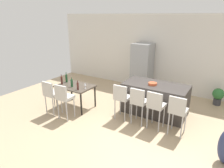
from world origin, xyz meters
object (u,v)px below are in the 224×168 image
object	(u,v)px
bar_chair_right	(156,104)
dining_chair_far	(64,96)
bar_chair_far	(178,110)
wine_bottle_near	(62,80)
kitchen_island	(155,99)
potted_plant	(218,95)
bar_chair_left	(122,97)
fruit_bowl	(153,84)
dining_chair_near	(51,93)
wine_bottle_right	(72,83)
wine_glass_left	(85,84)
wine_bottle_end	(66,78)
bar_chair_middle	(139,100)
dining_table	(75,88)
refrigerator	(142,67)
wine_bottle_inner	(78,86)

from	to	relation	value
bar_chair_right	dining_chair_far	size ratio (longest dim) A/B	1.00
bar_chair_far	wine_bottle_near	size ratio (longest dim) A/B	3.22
bar_chair_far	dining_chair_far	xyz separation A→B (m)	(-2.92, -0.84, 0.00)
kitchen_island	potted_plant	size ratio (longest dim) A/B	3.28
bar_chair_left	fruit_bowl	world-z (taller)	bar_chair_left
dining_chair_near	wine_bottle_right	xyz separation A→B (m)	(0.24, 0.64, 0.16)
wine_bottle_right	wine_glass_left	world-z (taller)	wine_bottle_right
wine_bottle_end	bar_chair_left	bearing A→B (deg)	-1.27
bar_chair_middle	wine_bottle_right	xyz separation A→B (m)	(-2.17, -0.21, 0.16)
kitchen_island	dining_chair_near	distance (m)	3.08
bar_chair_right	wine_bottle_end	distance (m)	3.11
bar_chair_middle	potted_plant	xyz separation A→B (m)	(1.72, 2.53, -0.37)
fruit_bowl	wine_bottle_right	bearing A→B (deg)	-156.55
bar_chair_far	wine_bottle_right	distance (m)	3.21
bar_chair_far	wine_bottle_near	xyz separation A→B (m)	(-3.64, -0.19, 0.17)
dining_chair_far	wine_bottle_end	size ratio (longest dim) A/B	3.08
kitchen_island	wine_bottle_near	world-z (taller)	wine_bottle_near
bar_chair_far	wine_bottle_end	distance (m)	3.67
bar_chair_right	fruit_bowl	xyz separation A→B (m)	(-0.40, 0.77, 0.26)
dining_table	bar_chair_left	bearing A→B (deg)	2.60
bar_chair_far	wine_glass_left	world-z (taller)	bar_chair_far
dining_table	wine_bottle_right	bearing A→B (deg)	-96.65
dining_table	wine_glass_left	world-z (taller)	wine_glass_left
dining_table	refrigerator	distance (m)	2.86
bar_chair_right	wine_bottle_near	xyz separation A→B (m)	(-3.08, -0.19, 0.17)
wine_bottle_end	fruit_bowl	size ratio (longest dim) A/B	1.38
bar_chair_middle	fruit_bowl	distance (m)	0.81
dining_table	wine_bottle_near	xyz separation A→B (m)	(-0.46, -0.12, 0.21)
fruit_bowl	bar_chair_middle	bearing A→B (deg)	-95.55
dining_chair_near	wine_glass_left	bearing A→B (deg)	47.34
bar_chair_middle	bar_chair_far	distance (m)	1.02
dining_chair_near	dining_chair_far	size ratio (longest dim) A/B	1.00
dining_chair_near	wine_bottle_right	distance (m)	0.70
wine_bottle_near	fruit_bowl	bearing A→B (deg)	19.70
kitchen_island	wine_bottle_inner	bearing A→B (deg)	-149.66
dining_chair_far	wine_bottle_end	distance (m)	1.17
bar_chair_middle	bar_chair_right	xyz separation A→B (m)	(0.47, 0.00, 0.00)
dining_chair_near	wine_bottle_end	bearing A→B (deg)	104.07
potted_plant	kitchen_island	bearing A→B (deg)	-133.42
wine_glass_left	dining_table	bearing A→B (deg)	176.35
bar_chair_far	wine_bottle_right	size ratio (longest dim) A/B	3.57
bar_chair_far	fruit_bowl	size ratio (longest dim) A/B	4.25
kitchen_island	bar_chair_left	bearing A→B (deg)	-127.58
wine_bottle_near	potted_plant	xyz separation A→B (m)	(4.34, 2.72, -0.54)
dining_chair_far	refrigerator	world-z (taller)	refrigerator
bar_chair_far	wine_bottle_inner	xyz separation A→B (m)	(-2.87, -0.30, 0.15)
bar_chair_far	bar_chair_left	bearing A→B (deg)	-180.00
dining_chair_near	dining_chair_far	bearing A→B (deg)	0.00
bar_chair_middle	dining_chair_far	bearing A→B (deg)	-156.13
dining_table	wine_bottle_near	bearing A→B (deg)	-165.44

